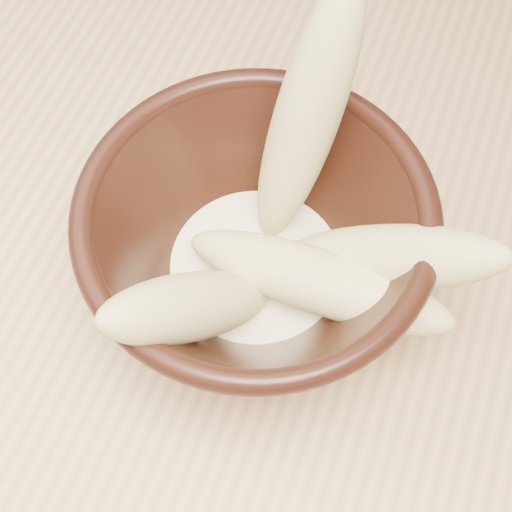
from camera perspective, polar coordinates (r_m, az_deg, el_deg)
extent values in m
plane|color=#A77D4E|center=(1.22, 3.86, -18.75)|extent=(4.00, 4.00, 0.00)
cube|color=tan|center=(0.51, 8.78, -6.04)|extent=(1.20, 0.80, 0.04)
cylinder|color=tan|center=(1.14, -16.21, 11.28)|extent=(0.05, 0.05, 0.71)
cylinder|color=black|center=(0.49, 0.00, -2.70)|extent=(0.09, 0.09, 0.01)
cylinder|color=black|center=(0.47, 0.00, -1.61)|extent=(0.09, 0.09, 0.01)
torus|color=black|center=(0.40, 0.00, 3.38)|extent=(0.21, 0.21, 0.01)
cylinder|color=#F5ECC5|center=(0.46, 0.00, -1.05)|extent=(0.12, 0.12, 0.02)
ellipsoid|color=#D0BF7B|center=(0.42, 4.08, 11.03)|extent=(0.06, 0.12, 0.18)
ellipsoid|color=#D0BF7B|center=(0.42, 10.39, -0.08)|extent=(0.14, 0.04, 0.12)
ellipsoid|color=#D0BF7B|center=(0.42, 4.86, -1.96)|extent=(0.17, 0.05, 0.06)
ellipsoid|color=#D0BF7B|center=(0.39, -5.16, -4.05)|extent=(0.10, 0.13, 0.12)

